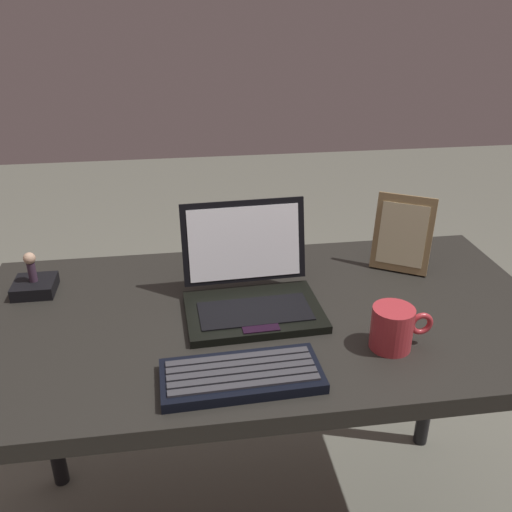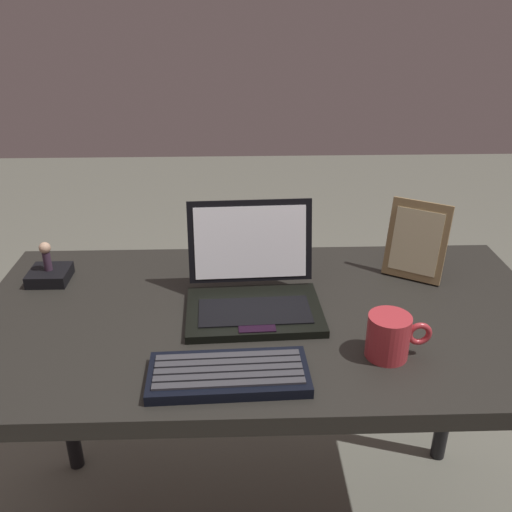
{
  "view_description": "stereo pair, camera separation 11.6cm",
  "coord_description": "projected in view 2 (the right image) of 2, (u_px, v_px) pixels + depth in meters",
  "views": [
    {
      "loc": [
        -0.17,
        -1.06,
        1.42
      ],
      "look_at": [
        -0.02,
        -0.02,
        0.91
      ],
      "focal_mm": 38.81,
      "sensor_mm": 36.0,
      "label": 1
    },
    {
      "loc": [
        -0.05,
        -1.07,
        1.42
      ],
      "look_at": [
        -0.02,
        -0.02,
        0.91
      ],
      "focal_mm": 38.81,
      "sensor_mm": 36.0,
      "label": 2
    }
  ],
  "objects": [
    {
      "name": "photo_frame",
      "position": [
        417.0,
        241.0,
        1.36
      ],
      "size": [
        0.15,
        0.12,
        0.2
      ],
      "color": "olive",
      "rests_on": "desk"
    },
    {
      "name": "figurine",
      "position": [
        46.0,
        254.0,
        1.36
      ],
      "size": [
        0.03,
        0.03,
        0.07
      ],
      "color": "#3C293B",
      "rests_on": "figurine_stand"
    },
    {
      "name": "coffee_mug",
      "position": [
        389.0,
        336.0,
        1.09
      ],
      "size": [
        0.13,
        0.08,
        0.09
      ],
      "color": "#B83139",
      "rests_on": "desk"
    },
    {
      "name": "laptop_front",
      "position": [
        253.0,
        290.0,
        1.25
      ],
      "size": [
        0.31,
        0.27,
        0.22
      ],
      "color": "black",
      "rests_on": "desk"
    },
    {
      "name": "external_keyboard",
      "position": [
        229.0,
        374.0,
        1.03
      ],
      "size": [
        0.3,
        0.15,
        0.03
      ],
      "color": "black",
      "rests_on": "desk"
    },
    {
      "name": "desk",
      "position": [
        264.0,
        340.0,
        1.28
      ],
      "size": [
        1.31,
        0.69,
        0.76
      ],
      "color": "black",
      "rests_on": "ground"
    },
    {
      "name": "figurine_stand",
      "position": [
        50.0,
        275.0,
        1.38
      ],
      "size": [
        0.1,
        0.1,
        0.03
      ],
      "primitive_type": "cube",
      "color": "black",
      "rests_on": "desk"
    }
  ]
}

